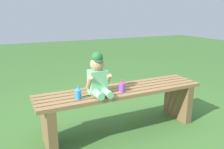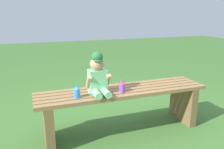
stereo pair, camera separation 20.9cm
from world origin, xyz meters
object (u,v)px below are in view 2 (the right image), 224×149
Objects in this scene: sippy_cup_left at (77,92)px; sippy_cup_right at (122,86)px; park_bench at (123,103)px; child_figure at (98,76)px.

sippy_cup_right is (0.45, 0.00, 0.00)m from sippy_cup_left.
park_bench is 14.15× the size of sippy_cup_right.
park_bench is at bearing 6.41° from child_figure.
park_bench is at bearing 62.27° from sippy_cup_right.
sippy_cup_right is (0.23, -0.05, -0.12)m from child_figure.
sippy_cup_right is at bearing -11.79° from child_figure.
sippy_cup_left is at bearing -167.48° from child_figure.
park_bench is at bearing 9.15° from sippy_cup_left.
sippy_cup_right reaches higher than park_bench.
park_bench is 0.23m from sippy_cup_right.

